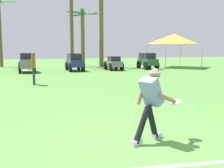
{
  "coord_description": "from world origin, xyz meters",
  "views": [
    {
      "loc": [
        -2.07,
        -4.83,
        1.81
      ],
      "look_at": [
        0.05,
        1.78,
        0.9
      ],
      "focal_mm": 45.0,
      "sensor_mm": 36.0,
      "label": 1
    }
  ],
  "objects": [
    {
      "name": "parked_car_slot_e",
      "position": [
        7.97,
        16.73,
        0.72
      ],
      "size": [
        1.27,
        2.45,
        1.34
      ],
      "color": "#235133",
      "rests_on": "ground_plane"
    },
    {
      "name": "teammate_near_sideline",
      "position": [
        -1.55,
        9.27,
        0.94
      ],
      "size": [
        0.23,
        0.5,
        1.56
      ],
      "color": "#33333D",
      "rests_on": "ground_plane"
    },
    {
      "name": "parked_car_slot_c",
      "position": [
        1.78,
        16.69,
        0.72
      ],
      "size": [
        1.14,
        2.4,
        1.34
      ],
      "color": "navy",
      "rests_on": "ground_plane"
    },
    {
      "name": "parked_car_slot_d",
      "position": [
        4.91,
        16.53,
        0.56
      ],
      "size": [
        1.13,
        2.22,
        1.1
      ],
      "color": "slate",
      "rests_on": "ground_plane"
    },
    {
      "name": "frisbee_in_flight",
      "position": [
        0.85,
        0.06,
        0.71
      ],
      "size": [
        0.3,
        0.3,
        0.1
      ],
      "color": "white"
    },
    {
      "name": "event_tent",
      "position": [
        11.09,
        17.86,
        2.55
      ],
      "size": [
        3.73,
        3.73,
        3.0
      ],
      "color": "#B2B5BA",
      "rests_on": "ground_plane"
    },
    {
      "name": "palm_tree_right_of_centre",
      "position": [
        3.55,
        21.82,
        3.19
      ],
      "size": [
        3.37,
        3.37,
        5.4
      ],
      "color": "brown",
      "rests_on": "ground_plane"
    },
    {
      "name": "palm_tree_left_of_centre",
      "position": [
        2.38,
        21.16,
        4.43
      ],
      "size": [
        3.3,
        3.6,
        7.48
      ],
      "color": "brown",
      "rests_on": "ground_plane"
    },
    {
      "name": "ground_plane",
      "position": [
        0.0,
        0.0,
        0.0
      ],
      "size": [
        80.0,
        80.0,
        0.0
      ],
      "primitive_type": "plane",
      "color": "#548B3D"
    },
    {
      "name": "parked_car_slot_b",
      "position": [
        -1.75,
        16.43,
        0.74
      ],
      "size": [
        1.16,
        2.35,
        1.4
      ],
      "color": "slate",
      "rests_on": "ground_plane"
    },
    {
      "name": "palm_tree_far_left",
      "position": [
        -3.88,
        22.94,
        3.8
      ],
      "size": [
        3.03,
        3.37,
        6.36
      ],
      "color": "brown",
      "rests_on": "ground_plane"
    },
    {
      "name": "field_line_paint",
      "position": [
        0.0,
        -1.2,
        0.0
      ],
      "size": [
        21.8,
        2.66,
        0.01
      ],
      "primitive_type": "cube",
      "rotation": [
        0.0,
        0.0,
        -0.12
      ],
      "color": "white",
      "rests_on": "ground_plane"
    },
    {
      "name": "frisbee_thrower",
      "position": [
        0.27,
        -0.0,
        0.79
      ],
      "size": [
        1.11,
        0.54,
        1.41
      ],
      "color": "black",
      "rests_on": "ground_plane"
    },
    {
      "name": "palm_tree_far_right",
      "position": [
        5.02,
        20.5,
        3.73
      ],
      "size": [
        3.27,
        3.05,
        6.7
      ],
      "color": "brown",
      "rests_on": "ground_plane"
    }
  ]
}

